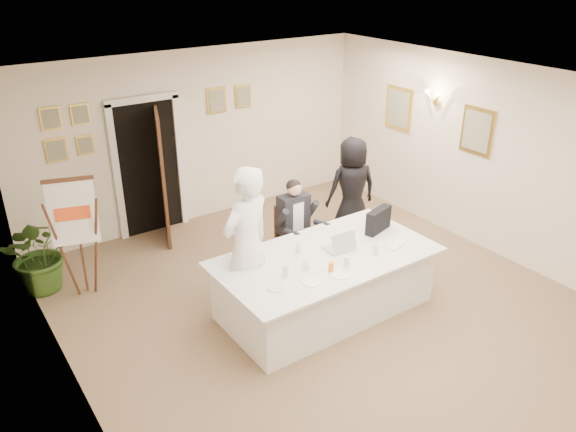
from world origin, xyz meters
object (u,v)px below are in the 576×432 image
(flip_chart, at_px, (79,244))
(potted_palm, at_px, (41,253))
(seated_man, at_px, (295,225))
(oj_glass, at_px, (331,267))
(standing_man, at_px, (247,246))
(conference_table, at_px, (325,282))
(standing_woman, at_px, (352,188))
(paper_stack, at_px, (393,245))
(laptop, at_px, (338,239))
(laptop_bag, at_px, (378,220))
(steel_jug, at_px, (306,265))

(flip_chart, relative_size, potted_palm, 1.51)
(seated_man, bearing_deg, oj_glass, -122.46)
(flip_chart, xyz_separation_m, standing_man, (1.50, -1.64, 0.23))
(seated_man, xyz_separation_m, flip_chart, (-2.67, 0.99, 0.08))
(conference_table, xyz_separation_m, standing_man, (-0.87, 0.40, 0.60))
(standing_woman, height_order, oj_glass, standing_woman)
(seated_man, bearing_deg, potted_palm, 141.17)
(seated_man, height_order, paper_stack, seated_man)
(standing_man, relative_size, paper_stack, 6.98)
(paper_stack, xyz_separation_m, oj_glass, (-1.04, -0.06, 0.05))
(conference_table, height_order, paper_stack, paper_stack)
(standing_woman, bearing_deg, laptop, 59.76)
(standing_man, bearing_deg, seated_man, -166.18)
(potted_palm, distance_m, laptop_bag, 4.46)
(flip_chart, bearing_deg, standing_man, -47.51)
(conference_table, bearing_deg, laptop_bag, 7.69)
(oj_glass, bearing_deg, standing_woman, 43.93)
(standing_woman, distance_m, paper_stack, 1.84)
(potted_palm, relative_size, oj_glass, 8.28)
(flip_chart, height_order, laptop, flip_chart)
(seated_man, distance_m, standing_man, 1.37)
(laptop, bearing_deg, conference_table, -162.07)
(potted_palm, height_order, paper_stack, potted_palm)
(paper_stack, bearing_deg, steel_jug, 172.69)
(standing_woman, bearing_deg, oj_glass, 59.59)
(steel_jug, bearing_deg, seated_man, 59.89)
(conference_table, height_order, seated_man, seated_man)
(conference_table, distance_m, flip_chart, 3.15)
(paper_stack, bearing_deg, oj_glass, -176.62)
(conference_table, relative_size, steel_jug, 24.68)
(standing_woman, distance_m, oj_glass, 2.50)
(conference_table, distance_m, laptop_bag, 1.12)
(laptop, xyz_separation_m, oj_glass, (-0.42, -0.39, -0.07))
(seated_man, distance_m, potted_palm, 3.40)
(seated_man, height_order, oj_glass, seated_man)
(flip_chart, bearing_deg, seated_man, -20.40)
(flip_chart, bearing_deg, conference_table, -40.65)
(conference_table, height_order, laptop_bag, laptop_bag)
(laptop_bag, bearing_deg, flip_chart, 134.38)
(laptop, xyz_separation_m, steel_jug, (-0.61, -0.17, -0.08))
(conference_table, relative_size, standing_woman, 1.68)
(seated_man, bearing_deg, paper_stack, -80.67)
(standing_woman, bearing_deg, flip_chart, 6.36)
(flip_chart, height_order, potted_palm, flip_chart)
(potted_palm, bearing_deg, oj_glass, -48.00)
(seated_man, height_order, standing_woman, standing_woman)
(seated_man, height_order, laptop, seated_man)
(flip_chart, distance_m, laptop_bag, 3.86)
(conference_table, xyz_separation_m, flip_chart, (-2.38, 2.04, 0.36))
(conference_table, height_order, standing_woman, standing_woman)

